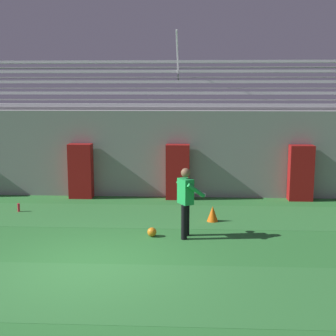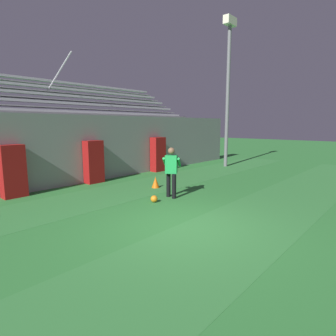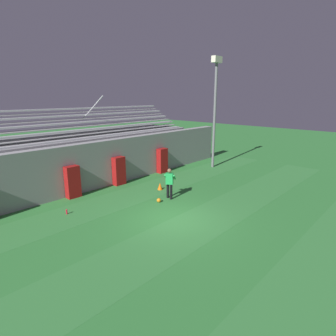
{
  "view_description": "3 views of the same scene",
  "coord_description": "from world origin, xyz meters",
  "views": [
    {
      "loc": [
        1.98,
        -8.73,
        3.47
      ],
      "look_at": [
        1.4,
        2.96,
        1.5
      ],
      "focal_mm": 50.0,
      "sensor_mm": 36.0,
      "label": 1
    },
    {
      "loc": [
        -5.04,
        -3.96,
        2.42
      ],
      "look_at": [
        2.39,
        2.57,
        0.87
      ],
      "focal_mm": 30.0,
      "sensor_mm": 36.0,
      "label": 2
    },
    {
      "loc": [
        -8.71,
        -7.69,
        5.4
      ],
      "look_at": [
        1.98,
        2.19,
        1.64
      ],
      "focal_mm": 30.0,
      "sensor_mm": 36.0,
      "label": 3
    }
  ],
  "objects": [
    {
      "name": "water_bottle",
      "position": [
        -2.96,
        4.11,
        0.12
      ],
      "size": [
        0.07,
        0.07,
        0.24
      ],
      "primitive_type": "cylinder",
      "color": "red",
      "rests_on": "ground"
    },
    {
      "name": "padding_pillar_far_right",
      "position": [
        5.45,
        5.95,
        0.88
      ],
      "size": [
        0.75,
        0.44,
        1.76
      ],
      "primitive_type": "cube",
      "color": "maroon",
      "rests_on": "ground"
    },
    {
      "name": "turf_stripe_mid",
      "position": [
        0.0,
        -1.07,
        0.0
      ],
      "size": [
        28.0,
        2.46,
        0.01
      ],
      "primitive_type": "cube",
      "color": "#337A38",
      "rests_on": "ground"
    },
    {
      "name": "ground_plane",
      "position": [
        0.0,
        0.0,
        0.0
      ],
      "size": [
        80.0,
        80.0,
        0.0
      ],
      "primitive_type": "plane",
      "color": "#2D7533"
    },
    {
      "name": "padding_pillar_gate_right",
      "position": [
        1.56,
        5.95,
        0.88
      ],
      "size": [
        0.75,
        0.44,
        1.76
      ],
      "primitive_type": "cube",
      "color": "maroon",
      "rests_on": "ground"
    },
    {
      "name": "turf_stripe_far",
      "position": [
        0.0,
        3.85,
        0.0
      ],
      "size": [
        28.0,
        2.46,
        0.01
      ],
      "primitive_type": "cube",
      "color": "#337A38",
      "rests_on": "ground"
    },
    {
      "name": "turf_stripe_near",
      "position": [
        0.0,
        -6.0,
        0.0
      ],
      "size": [
        28.0,
        2.46,
        0.01
      ],
      "primitive_type": "cube",
      "color": "#337A38",
      "rests_on": "ground"
    },
    {
      "name": "back_wall",
      "position": [
        0.0,
        6.5,
        1.4
      ],
      "size": [
        24.0,
        0.6,
        2.8
      ],
      "primitive_type": "cube",
      "color": "gray",
      "rests_on": "ground"
    },
    {
      "name": "bleacher_stand",
      "position": [
        0.0,
        8.84,
        1.5
      ],
      "size": [
        18.0,
        4.05,
        5.43
      ],
      "color": "gray",
      "rests_on": "ground"
    },
    {
      "name": "goalkeeper",
      "position": [
        1.88,
        1.98,
        0.95
      ],
      "size": [
        0.71,
        0.74,
        1.67
      ],
      "color": "black",
      "rests_on": "ground"
    },
    {
      "name": "soccer_ball",
      "position": [
        1.07,
        1.99,
        0.11
      ],
      "size": [
        0.22,
        0.22,
        0.22
      ],
      "primitive_type": "sphere",
      "color": "orange",
      "rests_on": "ground"
    },
    {
      "name": "padding_pillar_gate_left",
      "position": [
        -1.56,
        5.95,
        0.88
      ],
      "size": [
        0.75,
        0.44,
        1.76
      ],
      "primitive_type": "cube",
      "color": "maroon",
      "rests_on": "ground"
    },
    {
      "name": "floodlight_pole",
      "position": [
        9.27,
        4.18,
        5.13
      ],
      "size": [
        0.9,
        0.36,
        8.13
      ],
      "color": "slate",
      "rests_on": "ground"
    },
    {
      "name": "traffic_cone",
      "position": [
        2.57,
        3.38,
        0.21
      ],
      "size": [
        0.3,
        0.3,
        0.42
      ],
      "primitive_type": "cone",
      "color": "orange",
      "rests_on": "ground"
    }
  ]
}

